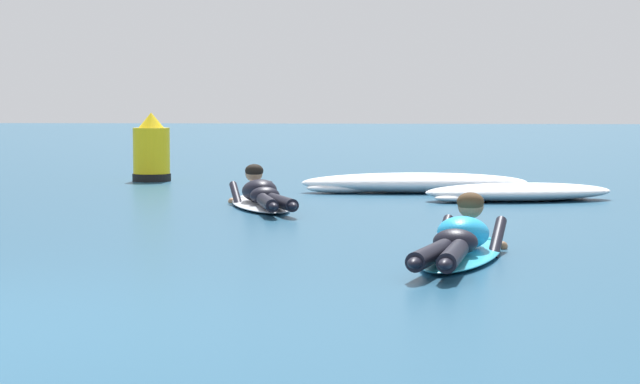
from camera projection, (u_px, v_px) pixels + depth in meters
The scene contains 6 objects.
ground_plane at pixel (240, 193), 16.25m from camera, with size 120.00×120.00×0.00m, color navy.
surfer_near at pixel (460, 243), 9.19m from camera, with size 0.88×2.58×0.54m.
surfer_far at pixel (262, 197), 13.79m from camera, with size 1.25×2.57×0.53m.
whitewater_front at pixel (415, 183), 16.34m from camera, with size 3.19×1.29×0.27m.
whitewater_mid_right at pixel (519, 192), 14.97m from camera, with size 2.57×1.59×0.22m.
channel_marker_buoy at pixel (151, 154), 18.75m from camera, with size 0.60×0.60×1.08m.
Camera 1 is at (2.86, -5.99, 1.19)m, focal length 67.39 mm.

